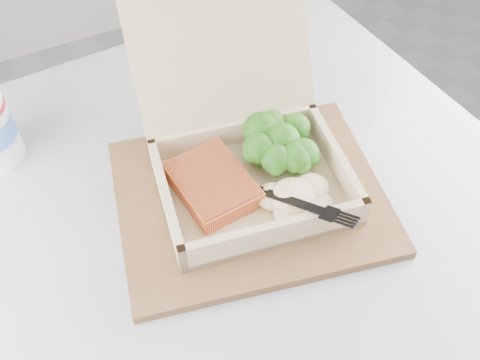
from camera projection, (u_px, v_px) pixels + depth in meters
name	position (u px, v px, depth m)	size (l,w,h in m)	color
cafe_table	(235.00, 276.00, 0.84)	(0.83, 0.83, 0.73)	black
serving_tray	(250.00, 197.00, 0.70)	(0.34, 0.27, 0.01)	brown
takeout_container	(243.00, 141.00, 0.68)	(0.28, 0.31, 0.20)	tan
salmon_fillet	(213.00, 184.00, 0.67)	(0.09, 0.11, 0.02)	orange
broccoli_pile	(281.00, 145.00, 0.70)	(0.12, 0.12, 0.04)	#36801C
mashed_potatoes	(293.00, 197.00, 0.65)	(0.09, 0.08, 0.03)	beige
plastic_fork	(272.00, 191.00, 0.65)	(0.08, 0.14, 0.03)	black
receipt	(197.00, 103.00, 0.82)	(0.07, 0.13, 0.00)	white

